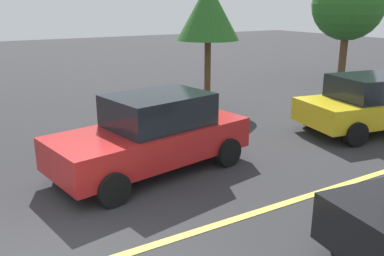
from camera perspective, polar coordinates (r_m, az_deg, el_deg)
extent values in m
cube|color=#E0D14C|center=(7.18, 6.47, -12.38)|extent=(28.00, 0.16, 0.01)
cube|color=red|center=(8.85, -5.75, -1.95)|extent=(4.57, 2.51, 0.68)
cube|color=black|center=(8.78, -4.72, 2.55)|extent=(2.32, 1.91, 0.68)
cylinder|color=black|center=(7.55, -10.91, -8.38)|extent=(0.67, 0.33, 0.64)
cylinder|color=black|center=(9.03, -16.65, -4.50)|extent=(0.67, 0.33, 0.64)
cylinder|color=black|center=(9.23, 5.04, -3.38)|extent=(0.67, 0.33, 0.64)
cylinder|color=black|center=(10.47, -1.95, -0.83)|extent=(0.67, 0.33, 0.64)
cube|color=gold|center=(12.86, 24.35, 2.49)|extent=(4.77, 2.59, 0.64)
cube|color=black|center=(12.57, 23.97, 5.25)|extent=(2.41, 1.97, 0.64)
cylinder|color=black|center=(12.61, 16.28, 1.55)|extent=(0.67, 0.33, 0.64)
cylinder|color=black|center=(11.26, 21.86, -0.80)|extent=(0.67, 0.33, 0.64)
cylinder|color=black|center=(6.70, 20.79, -12.70)|extent=(0.66, 0.29, 0.64)
cylinder|color=#513823|center=(14.35, 2.17, 7.49)|extent=(0.22, 0.22, 2.34)
cone|color=#286023|center=(14.16, 2.27, 15.95)|extent=(2.12, 2.12, 1.88)
cylinder|color=#513823|center=(21.01, 20.31, 9.82)|extent=(0.35, 0.35, 2.60)
sphere|color=#286023|center=(20.89, 20.94, 15.80)|extent=(3.28, 3.28, 3.28)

